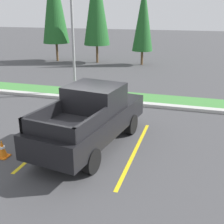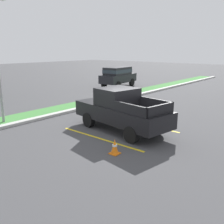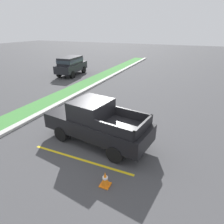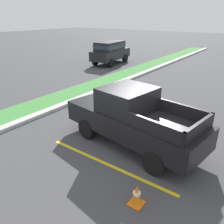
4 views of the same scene
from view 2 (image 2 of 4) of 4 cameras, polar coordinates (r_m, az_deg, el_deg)
The scene contains 8 objects.
ground_plane at distance 12.37m, azimuth 1.72°, elevation -4.58°, with size 120.00×120.00×0.00m, color #424244.
parking_line_near at distance 11.53m, azimuth -2.72°, elevation -5.99°, with size 0.12×4.80×0.01m, color yellow.
parking_line_far at distance 13.84m, azimuth 6.06°, elevation -2.60°, with size 0.12×4.80×0.01m, color yellow.
curb_strip at distance 15.82m, azimuth -12.58°, elevation -0.47°, with size 56.00×0.40×0.15m, color #B2B2AD.
grass_median at distance 16.70m, azimuth -14.86°, elevation -0.00°, with size 56.00×1.80×0.06m, color #42843D.
pickup_truck_main at distance 12.39m, azimuth 1.96°, elevation 0.46°, with size 2.65×5.45×2.10m.
suv_distant at distance 27.03m, azimuth 1.37°, elevation 8.30°, with size 4.76×2.31×2.10m.
traffic_cone at distance 9.81m, azimuth 0.61°, elevation -7.85°, with size 0.36×0.36×0.60m.
Camera 2 is at (-9.18, -7.29, 3.96)m, focal length 40.48 mm.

